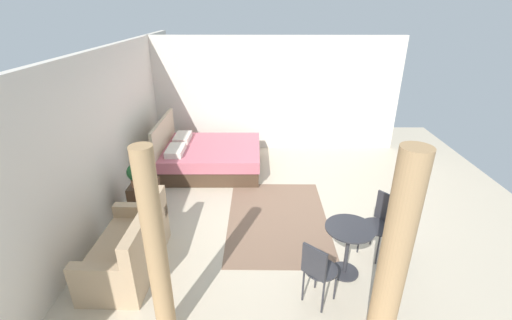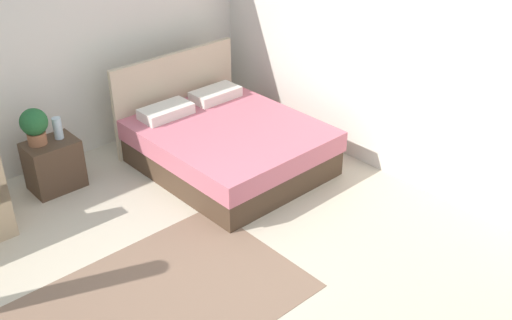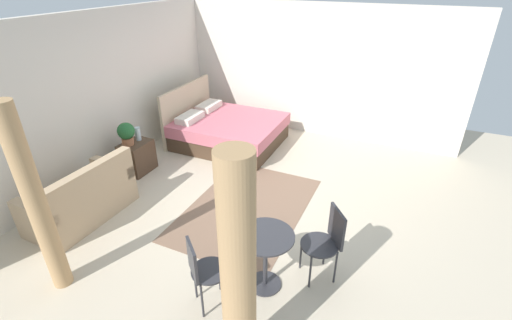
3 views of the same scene
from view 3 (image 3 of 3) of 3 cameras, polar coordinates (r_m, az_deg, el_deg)
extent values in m
cube|color=beige|center=(5.62, 0.86, -5.87)|extent=(8.57, 8.71, 0.02)
cube|color=silver|center=(6.62, -22.66, 10.01)|extent=(8.57, 0.12, 2.62)
cube|color=silver|center=(7.52, 9.80, 13.76)|extent=(0.12, 5.71, 2.62)
cube|color=#7F604C|center=(5.35, -1.45, -7.68)|extent=(2.39, 1.61, 0.01)
cube|color=#473323|center=(7.24, -4.15, 3.75)|extent=(1.67, 1.94, 0.30)
cube|color=#C66675|center=(7.13, -4.23, 5.68)|extent=(1.71, 1.98, 0.23)
cube|color=tan|center=(7.57, -10.98, 7.75)|extent=(1.71, 0.08, 1.11)
cube|color=silver|center=(7.11, -10.54, 6.73)|extent=(0.60, 0.33, 0.12)
cube|color=silver|center=(7.68, -7.55, 8.60)|extent=(0.60, 0.33, 0.12)
cube|color=tan|center=(5.65, -26.17, -6.47)|extent=(1.43, 0.79, 0.40)
cube|color=tan|center=(5.21, -24.99, -3.49)|extent=(1.42, 0.17, 0.47)
cube|color=tan|center=(5.84, -22.13, -1.06)|extent=(0.16, 0.77, 0.18)
cube|color=tan|center=(5.23, -32.08, -7.20)|extent=(0.16, 0.77, 0.18)
cube|color=#473323|center=(6.50, -18.50, 0.46)|extent=(0.53, 0.40, 0.55)
cylinder|color=#935B3D|center=(6.32, -19.88, 2.86)|extent=(0.19, 0.19, 0.13)
sphere|color=#235B2D|center=(6.25, -20.15, 4.39)|extent=(0.28, 0.28, 0.28)
cylinder|color=silver|center=(6.42, -18.44, 4.02)|extent=(0.09, 0.09, 0.23)
cylinder|color=#2D2D33|center=(4.26, 1.45, -19.20)|extent=(0.37, 0.37, 0.02)
cylinder|color=#2D2D33|center=(4.02, 1.51, -15.97)|extent=(0.05, 0.05, 0.69)
cylinder|color=#2D2D33|center=(3.78, 1.58, -12.11)|extent=(0.61, 0.61, 0.02)
cylinder|color=#2D2D33|center=(4.32, 7.21, -14.66)|extent=(0.02, 0.02, 0.45)
cylinder|color=#2D2D33|center=(4.12, 8.69, -17.38)|extent=(0.02, 0.02, 0.45)
cylinder|color=#2D2D33|center=(4.41, 10.97, -13.90)|extent=(0.02, 0.02, 0.45)
cylinder|color=#2D2D33|center=(4.22, 12.63, -16.49)|extent=(0.02, 0.02, 0.45)
cylinder|color=#2D2D33|center=(4.11, 10.15, -13.24)|extent=(0.60, 0.60, 0.02)
cube|color=#2D2D33|center=(4.03, 12.83, -10.37)|extent=(0.29, 0.23, 0.42)
cylinder|color=#2D2D33|center=(3.90, -4.57, -20.43)|extent=(0.02, 0.02, 0.45)
cylinder|color=#2D2D33|center=(4.07, -5.88, -17.78)|extent=(0.02, 0.02, 0.45)
cylinder|color=#2D2D33|center=(3.86, -8.62, -21.47)|extent=(0.02, 0.02, 0.45)
cylinder|color=#2D2D33|center=(4.03, -9.71, -18.72)|extent=(0.02, 0.02, 0.45)
cylinder|color=#2D2D33|center=(3.79, -7.42, -17.18)|extent=(0.54, 0.54, 0.02)
cube|color=#2D2D33|center=(3.63, -10.18, -15.58)|extent=(0.23, 0.25, 0.38)
cylinder|color=tan|center=(2.86, -2.87, -18.15)|extent=(0.28, 0.28, 2.16)
cylinder|color=tan|center=(4.19, -31.78, -6.06)|extent=(0.20, 0.20, 2.16)
camera|label=1|loc=(2.40, -87.81, 2.90)|focal=24.12mm
camera|label=2|loc=(2.46, 63.63, 20.46)|focal=41.55mm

